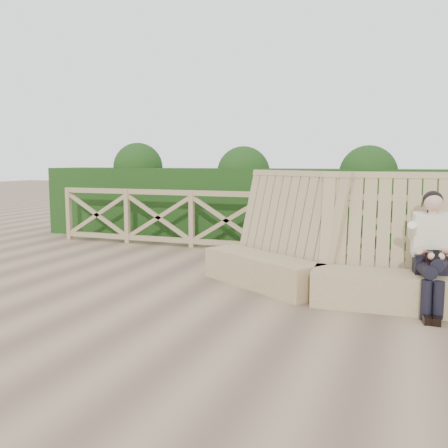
% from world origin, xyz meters
% --- Properties ---
extents(ground, '(60.00, 60.00, 0.00)m').
position_xyz_m(ground, '(0.00, 0.00, 0.00)').
color(ground, brown).
rests_on(ground, ground).
extents(bench, '(3.55, 1.66, 1.55)m').
position_xyz_m(bench, '(0.86, 0.93, 0.39)').
color(bench, olive).
rests_on(bench, ground).
extents(woman, '(0.42, 0.84, 1.33)m').
position_xyz_m(woman, '(2.03, 0.66, 0.71)').
color(woman, black).
rests_on(woman, ground).
extents(guardrail, '(10.10, 0.09, 1.10)m').
position_xyz_m(guardrail, '(0.00, 3.50, 0.55)').
color(guardrail, '#9C7E5B').
rests_on(guardrail, ground).
extents(hedge, '(12.00, 1.20, 1.50)m').
position_xyz_m(hedge, '(0.00, 4.70, 0.75)').
color(hedge, black).
rests_on(hedge, ground).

